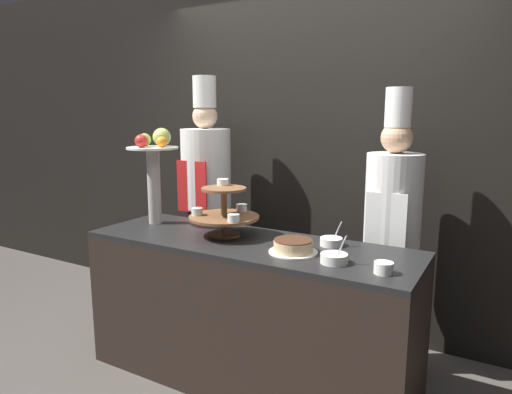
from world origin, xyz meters
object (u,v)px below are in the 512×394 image
object	(u,v)px
chef_left	(206,190)
tiered_stand	(224,211)
cup_white	(384,268)
serving_bowl_far	(331,242)
cake_round	(293,246)
chef_center_left	(392,221)
fruit_pedestal	(154,161)
serving_bowl_near	(334,258)

from	to	relation	value
chef_left	tiered_stand	bearing A→B (deg)	-45.85
cup_white	serving_bowl_far	xyz separation A→B (m)	(-0.38, 0.32, -0.00)
cake_round	chef_center_left	world-z (taller)	chef_center_left
fruit_pedestal	cake_round	world-z (taller)	fruit_pedestal
tiered_stand	serving_bowl_near	bearing A→B (deg)	-11.94
chef_center_left	cup_white	bearing A→B (deg)	-79.07
fruit_pedestal	serving_bowl_near	size ratio (longest dim) A/B	4.29
serving_bowl_far	cup_white	bearing A→B (deg)	-39.79
fruit_pedestal	chef_left	size ratio (longest dim) A/B	0.34
cup_white	chef_left	xyz separation A→B (m)	(-1.57, 0.75, 0.13)
cup_white	fruit_pedestal	bearing A→B (deg)	171.54
cup_white	chef_center_left	xyz separation A→B (m)	(-0.15, 0.75, 0.05)
serving_bowl_far	chef_center_left	xyz separation A→B (m)	(0.23, 0.44, 0.06)
cake_round	chef_left	distance (m)	1.26
fruit_pedestal	chef_left	xyz separation A→B (m)	(0.06, 0.51, -0.27)
fruit_pedestal	chef_center_left	distance (m)	1.61
serving_bowl_near	tiered_stand	bearing A→B (deg)	168.06
fruit_pedestal	cup_white	world-z (taller)	fruit_pedestal
serving_bowl_near	chef_left	size ratio (longest dim) A/B	0.08
tiered_stand	serving_bowl_near	world-z (taller)	tiered_stand
chef_left	chef_center_left	world-z (taller)	chef_left
serving_bowl_far	cake_round	bearing A→B (deg)	-119.80
cup_white	tiered_stand	bearing A→B (deg)	169.35
serving_bowl_far	chef_left	world-z (taller)	chef_left
chef_left	serving_bowl_far	bearing A→B (deg)	-20.04
fruit_pedestal	chef_left	distance (m)	0.58
fruit_pedestal	serving_bowl_far	bearing A→B (deg)	3.37
chef_center_left	tiered_stand	bearing A→B (deg)	-147.87
tiered_stand	serving_bowl_far	xyz separation A→B (m)	(0.65, 0.12, -0.13)
fruit_pedestal	serving_bowl_near	world-z (taller)	fruit_pedestal
cup_white	serving_bowl_far	distance (m)	0.49
fruit_pedestal	serving_bowl_near	bearing A→B (deg)	-8.79
fruit_pedestal	cake_round	distance (m)	1.20
serving_bowl_near	chef_center_left	world-z (taller)	chef_center_left
tiered_stand	chef_left	distance (m)	0.78
serving_bowl_far	chef_center_left	distance (m)	0.50
tiered_stand	serving_bowl_far	world-z (taller)	tiered_stand
tiered_stand	serving_bowl_near	xyz separation A→B (m)	(0.78, -0.16, -0.13)
tiered_stand	cake_round	xyz separation A→B (m)	(0.52, -0.11, -0.12)
cake_round	cup_white	distance (m)	0.52
tiered_stand	fruit_pedestal	bearing A→B (deg)	175.39
cake_round	tiered_stand	bearing A→B (deg)	168.28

